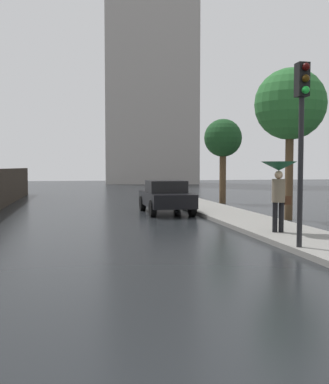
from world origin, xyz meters
TOP-DOWN VIEW (x-y plane):
  - car_black_mid_road at (2.90, 15.43)m, footprint 1.85×3.91m
  - pedestrian_with_umbrella_near at (4.72, 8.56)m, footprint 0.99×0.99m
  - traffic_light at (4.17, 6.29)m, footprint 0.26×0.39m
  - street_tree_near at (6.91, 19.95)m, footprint 2.02×2.02m
  - street_tree_mid at (6.93, 12.34)m, footprint 2.61×2.61m
  - distant_tower at (7.94, 48.87)m, footprint 11.24×7.94m

SIDE VIEW (x-z plane):
  - car_black_mid_road at x=2.90m, z-range 0.02..1.40m
  - pedestrian_with_umbrella_near at x=4.72m, z-range 0.70..2.67m
  - traffic_light at x=4.17m, z-range 0.95..5.08m
  - street_tree_near at x=6.91m, z-range 1.16..5.67m
  - street_tree_mid at x=6.93m, z-range 1.44..7.00m
  - distant_tower at x=7.94m, z-range 0.00..30.53m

